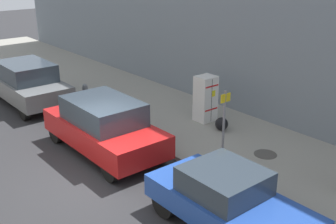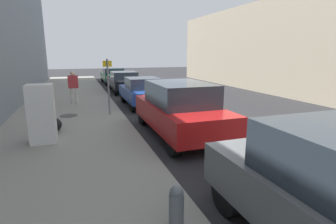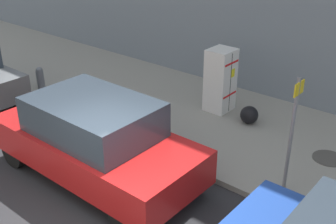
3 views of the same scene
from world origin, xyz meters
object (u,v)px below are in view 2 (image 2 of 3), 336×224
at_px(parked_suv_red, 180,108).
at_px(parked_hatchback_blue, 142,91).
at_px(pedestrian_walking_far, 73,85).
at_px(parked_sedan_green, 113,75).
at_px(discarded_refrigerator, 42,114).
at_px(fire_hydrant, 176,208).
at_px(street_sign_post, 108,84).
at_px(trash_bag, 55,125).
at_px(parked_sedan_dark, 124,81).

xyz_separation_m(parked_suv_red, parked_hatchback_blue, (-0.00, 5.23, -0.14)).
height_order(pedestrian_walking_far, parked_sedan_green, pedestrian_walking_far).
xyz_separation_m(discarded_refrigerator, fire_hydrant, (2.24, -4.89, -0.48)).
distance_m(discarded_refrigerator, parked_sedan_green, 16.70).
xyz_separation_m(street_sign_post, trash_bag, (-2.01, -1.94, -1.07)).
height_order(fire_hydrant, pedestrian_walking_far, pedestrian_walking_far).
bearing_deg(discarded_refrigerator, parked_sedan_green, 75.66).
xyz_separation_m(trash_bag, parked_suv_red, (3.92, -1.30, 0.54)).
bearing_deg(street_sign_post, discarded_refrigerator, -126.71).
distance_m(fire_hydrant, parked_sedan_green, 21.15).
bearing_deg(parked_hatchback_blue, fire_hydrant, -100.86).
bearing_deg(trash_bag, parked_sedan_dark, 67.67).
relative_size(trash_bag, parked_hatchback_blue, 0.12).
relative_size(fire_hydrant, parked_hatchback_blue, 0.18).
xyz_separation_m(pedestrian_walking_far, parked_suv_red, (3.32, -6.13, -0.20)).
height_order(street_sign_post, pedestrian_walking_far, street_sign_post).
distance_m(trash_bag, pedestrian_walking_far, 4.92).
bearing_deg(street_sign_post, fire_hydrant, -89.88).
bearing_deg(parked_suv_red, fire_hydrant, -112.20).
xyz_separation_m(fire_hydrant, parked_sedan_dark, (1.89, 15.48, 0.25)).
bearing_deg(fire_hydrant, parked_suv_red, 67.80).
bearing_deg(street_sign_post, parked_suv_red, -59.49).
height_order(fire_hydrant, parked_sedan_dark, parked_sedan_dark).
xyz_separation_m(parked_sedan_dark, parked_sedan_green, (0.00, 5.58, -0.02)).
height_order(street_sign_post, parked_sedan_green, street_sign_post).
bearing_deg(parked_suv_red, trash_bag, 161.64).
bearing_deg(discarded_refrigerator, pedestrian_walking_far, 82.07).
relative_size(parked_suv_red, parked_sedan_green, 0.95).
xyz_separation_m(trash_bag, parked_sedan_dark, (3.92, 9.54, 0.38)).
distance_m(street_sign_post, pedestrian_walking_far, 3.23).
bearing_deg(trash_bag, discarded_refrigerator, -101.52).
bearing_deg(parked_suv_red, parked_sedan_dark, 90.00).
bearing_deg(parked_hatchback_blue, parked_sedan_green, 90.00).
distance_m(pedestrian_walking_far, parked_suv_red, 6.97).
bearing_deg(parked_hatchback_blue, parked_suv_red, -90.00).
relative_size(discarded_refrigerator, street_sign_post, 0.73).
relative_size(street_sign_post, parked_suv_red, 0.51).
xyz_separation_m(parked_suv_red, parked_sedan_dark, (-0.00, 10.85, -0.16)).
bearing_deg(parked_sedan_green, trash_bag, -104.53).
relative_size(street_sign_post, parked_sedan_dark, 0.49).
xyz_separation_m(discarded_refrigerator, street_sign_post, (2.22, 2.98, 0.46)).
height_order(parked_suv_red, parked_sedan_dark, parked_suv_red).
bearing_deg(parked_sedan_green, parked_suv_red, -90.00).
bearing_deg(trash_bag, parked_suv_red, -18.36).
xyz_separation_m(fire_hydrant, parked_suv_red, (1.89, 4.64, 0.41)).
height_order(discarded_refrigerator, pedestrian_walking_far, discarded_refrigerator).
distance_m(pedestrian_walking_far, parked_sedan_green, 10.83).
height_order(parked_hatchback_blue, parked_sedan_green, parked_hatchback_blue).
distance_m(discarded_refrigerator, trash_bag, 1.23).
relative_size(discarded_refrigerator, parked_hatchback_blue, 0.43).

